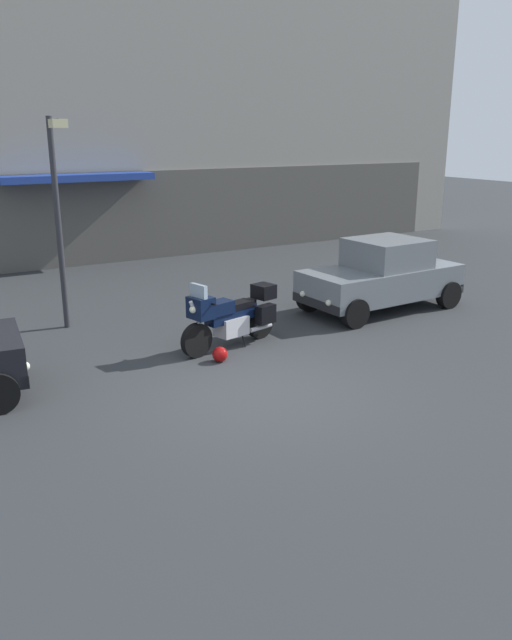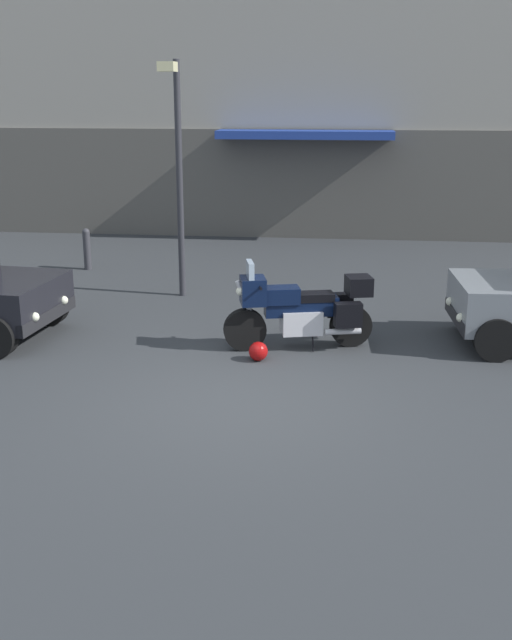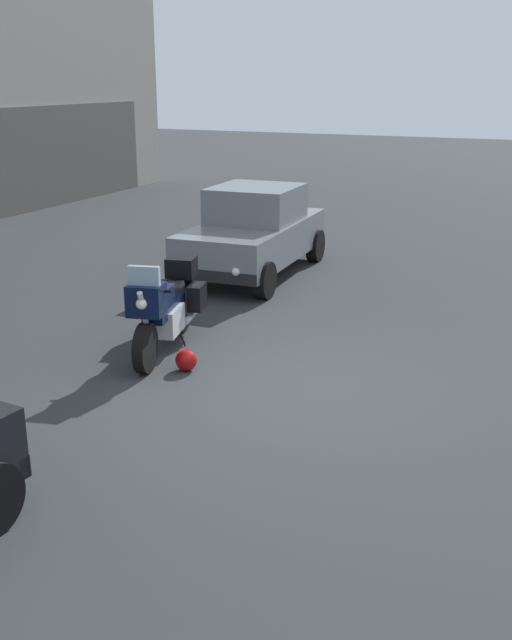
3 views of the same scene
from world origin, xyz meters
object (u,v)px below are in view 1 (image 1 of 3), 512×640
at_px(motorcycle, 231,316).
at_px(helmet, 220,354).
at_px(streetlamp_curbside, 58,202).
at_px(car_hatchback_near, 382,275).

relative_size(motorcycle, helmet, 7.96).
distance_m(motorcycle, streetlamp_curbside, 4.17).
distance_m(car_hatchback_near, streetlamp_curbside, 7.25).
distance_m(helmet, streetlamp_curbside, 4.58).
bearing_deg(helmet, car_hatchback_near, 14.51).
xyz_separation_m(motorcycle, streetlamp_curbside, (-2.43, 2.72, 2.02)).
bearing_deg(car_hatchback_near, streetlamp_curbside, -20.31).
bearing_deg(car_hatchback_near, motorcycle, 5.31).
relative_size(motorcycle, streetlamp_curbside, 0.52).
relative_size(motorcycle, car_hatchback_near, 0.57).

